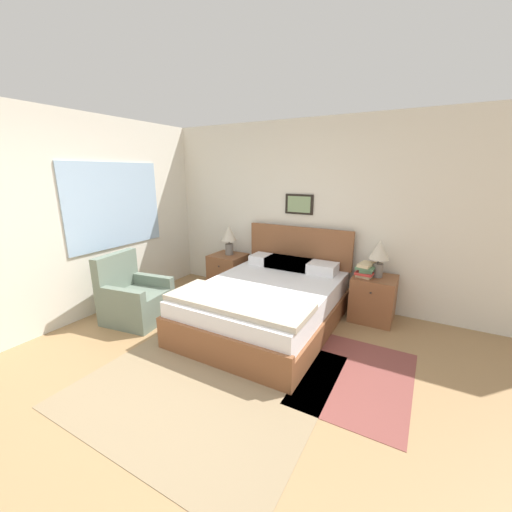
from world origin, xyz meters
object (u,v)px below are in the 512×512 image
Objects in this scene: armchair at (134,299)px; table_lamp_by_door at (379,253)px; bed at (268,301)px; table_lamp_near_window at (229,236)px; nightstand_near_window at (228,272)px; nightstand_by_door at (373,298)px.

armchair is 3.19m from table_lamp_by_door.
table_lamp_near_window is (-1.12, 0.80, 0.59)m from bed.
bed is 3.62× the size of nightstand_near_window.
nightstand_by_door is 2.33m from table_lamp_near_window.
bed reaches higher than table_lamp_near_window.
nightstand_near_window is at bearing 180.00° from nightstand_by_door.
table_lamp_near_window is at bearing 179.45° from nightstand_by_door.
table_lamp_near_window reaches higher than nightstand_near_window.
table_lamp_near_window is (0.45, 1.55, 0.61)m from armchair.
armchair is 1.50× the size of nightstand_near_window.
bed is 4.44× the size of table_lamp_by_door.
bed is 2.42× the size of armchair.
armchair reaches higher than nightstand_near_window.
table_lamp_near_window reaches higher than armchair.
nightstand_near_window is 2.36m from table_lamp_by_door.
bed reaches higher than table_lamp_by_door.
bed is at bearing -145.16° from table_lamp_by_door.
table_lamp_by_door reaches higher than nightstand_near_window.
table_lamp_by_door is at bearing 0.00° from table_lamp_near_window.
table_lamp_by_door is (0.01, 0.02, 0.60)m from nightstand_by_door.
table_lamp_by_door is (2.72, 1.55, 0.61)m from armchair.
nightstand_by_door is at bearing 34.45° from bed.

